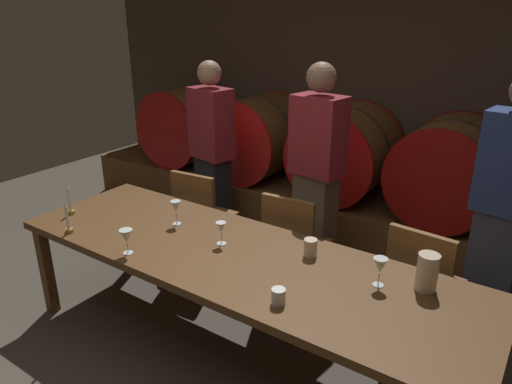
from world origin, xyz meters
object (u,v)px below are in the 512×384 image
at_px(wine_barrel_far_left, 188,125).
at_px(chair_right, 422,283).
at_px(wine_barrel_right, 448,170).
at_px(chair_left, 202,215).
at_px(candle_right, 68,224).
at_px(pitcher, 427,272).
at_px(wine_barrel_left, 257,137).
at_px(wine_glass_center_right, 221,228).
at_px(guest_left, 212,153).
at_px(wine_glass_far_left, 176,207).
at_px(candle_left, 70,206).
at_px(wine_barrel_center, 345,152).
at_px(guest_center, 316,177).
at_px(cup_right, 278,296).
at_px(dining_table, 236,262).
at_px(chair_center, 294,243).
at_px(wine_glass_center_left, 126,237).
at_px(cup_left, 310,248).
at_px(guest_right, 504,207).
at_px(wine_glass_far_right, 380,266).

height_order(wine_barrel_far_left, chair_right, wine_barrel_far_left).
distance_m(wine_barrel_right, chair_left, 2.06).
relative_size(candle_right, pitcher, 1.01).
relative_size(wine_barrel_far_left, wine_barrel_left, 1.00).
bearing_deg(wine_glass_center_right, guest_left, 131.35).
xyz_separation_m(chair_left, wine_glass_far_left, (0.30, -0.60, 0.36)).
height_order(wine_barrel_far_left, candle_left, wine_barrel_far_left).
bearing_deg(candle_right, pitcher, 16.66).
bearing_deg(pitcher, wine_barrel_center, 126.23).
relative_size(guest_center, cup_right, 21.28).
bearing_deg(guest_left, dining_table, 145.73).
height_order(wine_barrel_center, chair_center, wine_barrel_center).
distance_m(wine_glass_center_left, cup_left, 1.09).
relative_size(wine_barrel_right, wine_glass_far_left, 5.01).
height_order(wine_barrel_center, guest_left, guest_left).
relative_size(candle_left, candle_right, 1.05).
distance_m(wine_barrel_center, guest_left, 1.21).
distance_m(wine_barrel_left, chair_center, 1.70).
xyz_separation_m(wine_barrel_left, guest_right, (2.40, -0.68, 0.04)).
bearing_deg(cup_left, wine_barrel_far_left, 145.74).
bearing_deg(cup_left, wine_glass_far_right, -10.11).
bearing_deg(wine_glass_center_right, wine_barrel_left, 118.23).
distance_m(candle_right, wine_glass_far_left, 0.70).
height_order(wine_barrel_right, wine_glass_far_right, wine_barrel_right).
relative_size(wine_barrel_left, chair_right, 0.96).
distance_m(wine_glass_far_right, cup_right, 0.57).
relative_size(chair_right, cup_left, 8.17).
xyz_separation_m(candle_right, pitcher, (2.12, 0.63, 0.04)).
relative_size(chair_right, wine_glass_center_left, 5.68).
distance_m(guest_left, wine_glass_far_left, 1.21).
bearing_deg(wine_barrel_center, cup_right, -73.57).
xyz_separation_m(wine_barrel_center, pitcher, (1.21, -1.65, -0.04)).
distance_m(chair_left, chair_center, 0.88).
distance_m(chair_center, wine_glass_center_right, 0.75).
relative_size(guest_right, cup_right, 21.20).
height_order(wine_glass_far_left, cup_right, wine_glass_far_left).
height_order(wine_barrel_left, pitcher, wine_barrel_left).
height_order(candle_left, cup_left, candle_left).
bearing_deg(pitcher, cup_right, -136.22).
xyz_separation_m(guest_right, candle_right, (-2.33, -1.61, -0.12)).
xyz_separation_m(guest_center, pitcher, (1.06, -0.80, -0.08)).
bearing_deg(cup_right, wine_barrel_right, 83.02).
bearing_deg(guest_left, chair_left, 130.48).
xyz_separation_m(dining_table, cup_right, (0.48, -0.29, 0.10)).
height_order(dining_table, cup_left, cup_left).
relative_size(candle_right, cup_left, 1.91).
relative_size(dining_table, wine_glass_center_left, 19.12).
relative_size(wine_barrel_left, chair_center, 0.96).
bearing_deg(chair_right, pitcher, 109.54).
relative_size(wine_glass_center_right, cup_left, 1.37).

